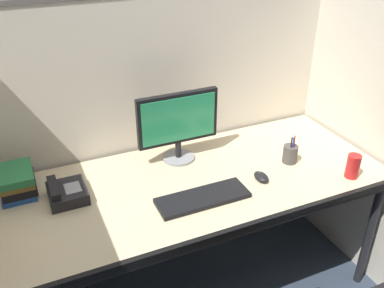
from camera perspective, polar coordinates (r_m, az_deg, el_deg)
The scene contains 10 objects.
cubicle_partition_rear at distance 2.41m, azimuth -3.83°, elevation 1.50°, with size 2.21×0.06×1.57m.
cubicle_partition_right at distance 2.51m, azimuth 22.71°, elevation 0.39°, with size 0.06×1.41×1.57m.
desk at distance 2.10m, azimuth 0.70°, elevation -6.24°, with size 1.90×0.80×0.74m.
monitor_center at distance 2.15m, azimuth -1.82°, elevation 2.95°, with size 0.43×0.17×0.37m.
keyboard_main at distance 1.94m, azimuth 1.46°, elevation -7.31°, with size 0.43×0.15×0.02m, color black.
computer_mouse at distance 2.10m, azimuth 9.35°, elevation -4.39°, with size 0.06×0.10×0.04m.
soda_can at distance 2.22m, azimuth 20.95°, elevation -2.82°, with size 0.07×0.07×0.12m, color red.
book_stack at distance 2.12m, azimuth -22.60°, elevation -4.70°, with size 0.16×0.23×0.13m.
desk_phone at distance 2.02m, azimuth -16.67°, elevation -6.32°, with size 0.17×0.19×0.09m.
pen_cup at distance 2.26m, azimuth 13.14°, elevation -1.31°, with size 0.08×0.08×0.16m.
Camera 1 is at (-0.72, -1.26, 1.91)m, focal length 39.41 mm.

